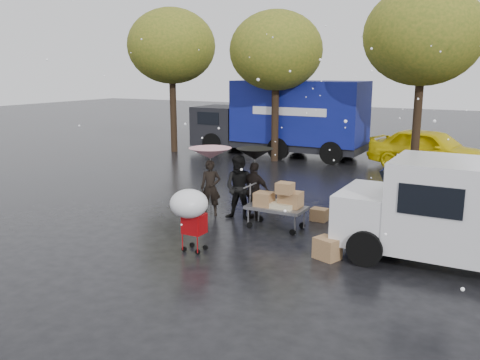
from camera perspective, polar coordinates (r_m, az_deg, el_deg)
The scene contains 14 objects.
ground at distance 12.62m, azimuth -0.85°, elevation -6.20°, with size 90.00×90.00×0.00m, color black.
person_pink at distance 14.16m, azimuth -3.32°, elevation -0.89°, with size 0.57×0.37×1.56m, color black.
person_middle at distance 13.67m, azimuth 0.00°, elevation -0.91°, with size 0.86×0.67×1.76m, color black.
person_black at distance 13.70m, azimuth 1.64°, elevation -1.26°, with size 0.93×0.39×1.59m, color black.
umbrella_pink at distance 13.97m, azimuth -3.37°, elevation 3.00°, with size 1.18×1.18×1.90m.
umbrella_black at distance 13.49m, azimuth 1.67°, elevation 2.92°, with size 0.98×0.98×1.96m.
vendor_cart at distance 12.93m, azimuth 4.41°, elevation -2.42°, with size 1.52×0.80×1.27m.
shopping_cart at distance 11.16m, azimuth -5.65°, elevation -3.04°, with size 0.84×0.84×1.46m.
white_van at distance 11.35m, azimuth 24.25°, elevation -3.33°, with size 4.91×2.18×2.20m.
blue_truck at distance 24.08m, azimuth 4.79°, elevation 6.92°, with size 8.30×2.60×3.50m.
box_ground_near at distance 11.20m, azimuth 9.77°, elevation -7.58°, with size 0.52×0.41×0.46m, color brown.
box_ground_far at distance 13.91m, azimuth 8.89°, elevation -3.86°, with size 0.43×0.34×0.34m, color brown.
yellow_taxi at distance 21.97m, azimuth 20.59°, elevation 3.24°, with size 1.98×4.93×1.68m, color yellow.
tree_row at distance 21.40m, azimuth 11.73°, elevation 14.79°, with size 21.60×4.40×7.12m.
Camera 1 is at (5.91, -10.40, 4.01)m, focal length 38.00 mm.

